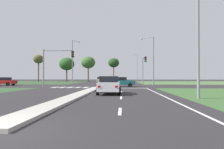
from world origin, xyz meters
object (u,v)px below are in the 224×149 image
at_px(car_beige_second, 101,80).
at_px(treeline_second, 67,64).
at_px(treeline_third, 88,63).
at_px(car_teal_near, 121,82).
at_px(street_lamp_near, 200,21).
at_px(street_lamp_second, 152,58).
at_px(traffic_signal_near_left, 55,61).
at_px(pedestrian_at_median, 108,79).
at_px(treeline_fourth, 114,63).
at_px(treeline_near, 39,59).
at_px(car_red_third, 3,81).
at_px(car_white_fourth, 109,85).
at_px(traffic_signal_far_right, 144,65).
at_px(street_lamp_third, 73,59).
at_px(street_lamp_fourth, 137,66).

xyz_separation_m(car_beige_second, treeline_second, (-13.58, 16.05, 5.31)).
bearing_deg(treeline_third, treeline_second, 165.25).
relative_size(car_teal_near, treeline_third, 0.51).
xyz_separation_m(street_lamp_near, street_lamp_second, (-0.37, 21.53, -0.65)).
distance_m(traffic_signal_near_left, pedestrian_at_median, 20.48).
height_order(pedestrian_at_median, treeline_fourth, treeline_fourth).
xyz_separation_m(traffic_signal_near_left, treeline_near, (-17.98, 37.60, 3.54)).
distance_m(traffic_signal_near_left, treeline_near, 41.83).
distance_m(pedestrian_at_median, treeline_fourth, 20.46).
bearing_deg(street_lamp_near, car_red_third, 141.88).
relative_size(pedestrian_at_median, treeline_near, 0.19).
height_order(car_red_third, car_white_fourth, car_white_fourth).
xyz_separation_m(traffic_signal_far_right, treeline_third, (-15.63, 29.32, 2.63)).
relative_size(street_lamp_third, treeline_third, 1.27).
bearing_deg(street_lamp_near, treeline_near, 122.74).
bearing_deg(street_lamp_third, traffic_signal_near_left, -82.74).
bearing_deg(car_red_third, car_beige_second, -39.14).
bearing_deg(street_lamp_fourth, traffic_signal_far_right, -91.79).
bearing_deg(car_teal_near, street_lamp_second, 121.99).
height_order(car_teal_near, treeline_near, treeline_near).
height_order(street_lamp_second, street_lamp_third, street_lamp_third).
bearing_deg(car_red_third, street_lamp_second, -89.15).
distance_m(car_teal_near, car_red_third, 21.40).
relative_size(street_lamp_near, street_lamp_fourth, 0.98).
xyz_separation_m(street_lamp_second, treeline_third, (-16.74, 32.63, 1.56)).
distance_m(street_lamp_second, street_lamp_fourth, 41.08).
height_order(car_teal_near, car_white_fourth, car_white_fourth).
height_order(car_beige_second, treeline_fourth, treeline_fourth).
xyz_separation_m(street_lamp_fourth, treeline_second, (-24.71, -6.37, 0.55)).
bearing_deg(car_white_fourth, car_red_third, 139.17).
relative_size(car_red_third, treeline_near, 0.50).
distance_m(car_white_fourth, street_lamp_second, 19.42).
xyz_separation_m(car_teal_near, traffic_signal_far_right, (4.26, 6.66, 3.03)).
distance_m(car_white_fourth, treeline_near, 54.94).
relative_size(street_lamp_second, treeline_second, 1.03).
relative_size(street_lamp_second, street_lamp_third, 0.80).
height_order(treeline_third, treeline_fourth, treeline_third).
height_order(car_beige_second, street_lamp_near, street_lamp_near).
bearing_deg(street_lamp_second, treeline_near, 137.59).
bearing_deg(car_white_fourth, treeline_near, 118.91).
distance_m(car_white_fourth, pedestrian_at_median, 29.61).
xyz_separation_m(street_lamp_second, treeline_second, (-24.64, 34.71, 1.23)).
distance_m(traffic_signal_near_left, treeline_fourth, 39.81).
distance_m(traffic_signal_far_right, treeline_second, 39.31).
bearing_deg(car_beige_second, car_white_fourth, 97.43).
xyz_separation_m(car_teal_near, treeline_second, (-19.27, 38.06, 5.34)).
bearing_deg(street_lamp_third, car_red_third, -121.24).
distance_m(street_lamp_second, treeline_second, 42.58).
height_order(treeline_second, treeline_fourth, treeline_second).
relative_size(street_lamp_third, treeline_second, 1.28).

